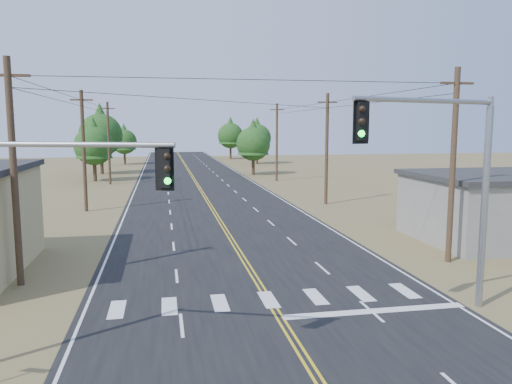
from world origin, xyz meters
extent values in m
cube|color=black|center=(0.00, 30.00, 0.01)|extent=(15.00, 200.00, 0.02)
cylinder|color=#4C3826|center=(-10.50, 12.00, 5.00)|extent=(0.30, 0.30, 10.00)
cube|color=#4C3826|center=(-10.50, 12.00, 9.20)|extent=(1.80, 0.12, 0.12)
cylinder|color=#4C3826|center=(-10.50, 32.00, 5.00)|extent=(0.30, 0.30, 10.00)
cube|color=#4C3826|center=(-10.50, 32.00, 9.20)|extent=(1.80, 0.12, 0.12)
cylinder|color=#4C3826|center=(-10.50, 52.00, 5.00)|extent=(0.30, 0.30, 10.00)
cube|color=#4C3826|center=(-10.50, 52.00, 9.20)|extent=(1.80, 0.12, 0.12)
cylinder|color=#4C3826|center=(10.50, 12.00, 5.00)|extent=(0.30, 0.30, 10.00)
cube|color=#4C3826|center=(10.50, 12.00, 9.20)|extent=(1.80, 0.12, 0.12)
cylinder|color=#4C3826|center=(10.50, 32.00, 5.00)|extent=(0.30, 0.30, 10.00)
cube|color=#4C3826|center=(10.50, 32.00, 9.20)|extent=(1.80, 0.12, 0.12)
cylinder|color=#4C3826|center=(10.50, 52.00, 5.00)|extent=(0.30, 0.30, 10.00)
cube|color=#4C3826|center=(10.50, 52.00, 9.20)|extent=(1.80, 0.12, 0.12)
cylinder|color=gray|center=(-6.70, 2.99, 6.56)|extent=(5.84, 2.16, 0.15)
cube|color=black|center=(-4.07, 2.07, 5.96)|extent=(0.40, 0.37, 1.02)
sphere|color=black|center=(-4.01, 1.92, 6.28)|extent=(0.18, 0.18, 0.18)
sphere|color=black|center=(-4.01, 1.92, 5.96)|extent=(0.18, 0.18, 0.18)
sphere|color=#0CE533|center=(-4.01, 1.92, 5.63)|extent=(0.18, 0.18, 0.18)
cylinder|color=gray|center=(8.00, 5.78, 3.91)|extent=(0.27, 0.27, 7.82)
cylinder|color=gray|center=(8.00, 5.78, 7.82)|extent=(0.20, 0.20, 0.67)
cylinder|color=gray|center=(4.94, 4.92, 7.93)|extent=(6.16, 1.89, 0.18)
cube|color=black|center=(2.21, 4.16, 7.20)|extent=(0.47, 0.43, 1.23)
sphere|color=black|center=(2.15, 3.96, 7.60)|extent=(0.22, 0.22, 0.22)
sphere|color=black|center=(2.15, 3.96, 7.20)|extent=(0.22, 0.22, 0.22)
sphere|color=#0CE533|center=(2.15, 3.96, 6.81)|extent=(0.22, 0.22, 0.22)
cylinder|color=#3F2D1E|center=(-12.78, 55.99, 1.50)|extent=(0.47, 0.47, 3.00)
cone|color=#134316|center=(-12.78, 55.99, 5.66)|extent=(4.66, 4.66, 5.33)
sphere|color=#134316|center=(-12.78, 55.99, 4.58)|extent=(5.00, 5.00, 5.00)
cylinder|color=#3F2D1E|center=(-13.03, 66.09, 1.90)|extent=(0.50, 0.50, 3.80)
cone|color=#134316|center=(-13.03, 66.09, 7.18)|extent=(5.91, 5.91, 6.76)
sphere|color=#134316|center=(-13.03, 66.09, 5.81)|extent=(6.34, 6.34, 6.34)
cylinder|color=#3F2D1E|center=(-11.03, 84.96, 1.39)|extent=(0.42, 0.42, 2.77)
cone|color=#134316|center=(-11.03, 84.96, 5.24)|extent=(4.32, 4.32, 4.93)
sphere|color=#134316|center=(-11.03, 84.96, 4.24)|extent=(4.62, 4.62, 4.62)
cylinder|color=#3F2D1E|center=(9.00, 60.81, 1.48)|extent=(0.48, 0.48, 2.97)
cone|color=#134316|center=(9.00, 60.81, 5.60)|extent=(4.61, 4.61, 5.27)
sphere|color=#134316|center=(9.00, 60.81, 4.53)|extent=(4.94, 4.94, 4.94)
cylinder|color=#3F2D1E|center=(13.57, 81.93, 1.60)|extent=(0.49, 0.49, 3.20)
cone|color=#134316|center=(13.57, 81.93, 6.05)|extent=(4.98, 4.98, 5.69)
sphere|color=#134316|center=(13.57, 81.93, 4.89)|extent=(5.34, 5.34, 5.34)
cylinder|color=#3F2D1E|center=(10.63, 97.38, 1.66)|extent=(0.47, 0.47, 3.33)
cone|color=#134316|center=(10.63, 97.38, 6.29)|extent=(5.18, 5.18, 5.92)
sphere|color=#134316|center=(10.63, 97.38, 5.08)|extent=(5.55, 5.55, 5.55)
camera|label=1|loc=(-4.13, -11.18, 7.03)|focal=35.00mm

